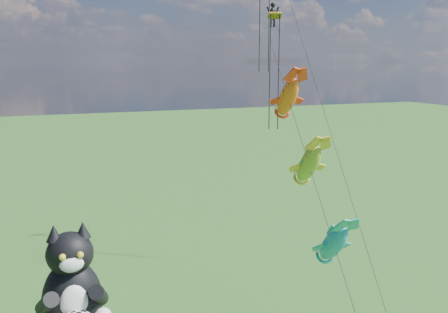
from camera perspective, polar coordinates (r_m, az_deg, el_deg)
name	(u,v)px	position (r m, az deg, el deg)	size (l,w,h in m)	color
cat_kite_rig	(73,297)	(21.52, -16.90, -15.09)	(2.77, 4.30, 10.50)	brown
fish_windsock_rig	(321,203)	(25.21, 11.01, -5.21)	(2.19, 15.89, 17.53)	brown
parafoil_rig	(274,21)	(39.90, 5.76, 15.19)	(1.96, 17.52, 27.48)	brown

